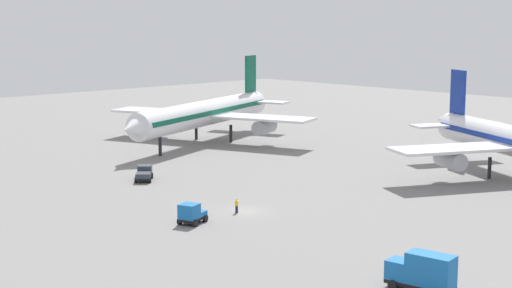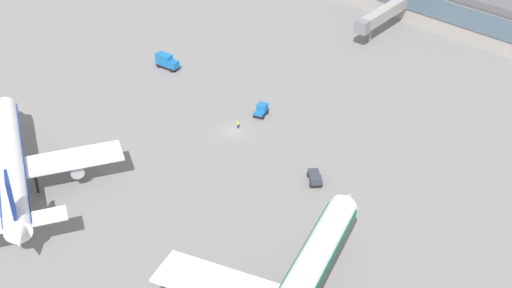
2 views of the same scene
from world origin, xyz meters
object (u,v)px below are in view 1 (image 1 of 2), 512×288
(pushback_tractor, at_px, (144,173))
(catering_truck, at_px, (423,272))
(baggage_tug, at_px, (191,213))
(ground_crew_worker, at_px, (237,206))
(airplane_taxiing, at_px, (206,113))

(pushback_tractor, bearing_deg, catering_truck, -149.44)
(catering_truck, height_order, pushback_tractor, catering_truck)
(baggage_tug, relative_size, ground_crew_worker, 2.19)
(airplane_taxiing, xyz_separation_m, catering_truck, (71.29, -36.87, -3.72))
(catering_truck, relative_size, baggage_tug, 1.59)
(airplane_taxiing, relative_size, pushback_tractor, 10.33)
(baggage_tug, distance_m, ground_crew_worker, 6.82)
(pushback_tractor, relative_size, ground_crew_worker, 2.73)
(baggage_tug, bearing_deg, pushback_tractor, -134.08)
(catering_truck, distance_m, baggage_tug, 29.56)
(pushback_tractor, xyz_separation_m, ground_crew_worker, (22.38, -3.11, -0.12))
(catering_truck, height_order, baggage_tug, catering_truck)
(baggage_tug, height_order, ground_crew_worker, baggage_tug)
(airplane_taxiing, distance_m, pushback_tractor, 33.53)
(catering_truck, height_order, ground_crew_worker, catering_truck)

